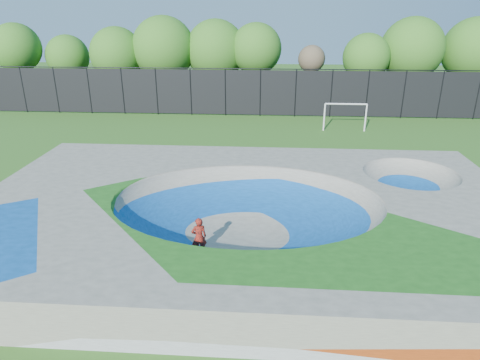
% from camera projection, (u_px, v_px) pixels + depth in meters
% --- Properties ---
extents(ground, '(120.00, 120.00, 0.00)m').
position_uv_depth(ground, '(247.00, 231.00, 17.79)').
color(ground, '#295818').
rests_on(ground, ground).
extents(skate_deck, '(22.00, 14.00, 1.50)m').
position_uv_depth(skate_deck, '(247.00, 215.00, 17.52)').
color(skate_deck, gray).
rests_on(skate_deck, ground).
extents(skater, '(0.66, 0.54, 1.57)m').
position_uv_depth(skater, '(199.00, 237.00, 15.75)').
color(skater, red).
rests_on(skater, ground).
extents(skateboard, '(0.80, 0.50, 0.05)m').
position_uv_depth(skateboard, '(200.00, 255.00, 16.03)').
color(skateboard, black).
rests_on(skateboard, ground).
extents(soccer_goal, '(3.20, 0.12, 2.12)m').
position_uv_depth(soccer_goal, '(345.00, 112.00, 32.11)').
color(soccer_goal, silver).
rests_on(soccer_goal, ground).
extents(fence, '(48.09, 0.09, 4.04)m').
position_uv_depth(fence, '(260.00, 92.00, 36.49)').
color(fence, black).
rests_on(fence, ground).
extents(treeline, '(52.58, 7.16, 8.20)m').
position_uv_depth(treeline, '(274.00, 51.00, 40.28)').
color(treeline, '#473523').
rests_on(treeline, ground).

